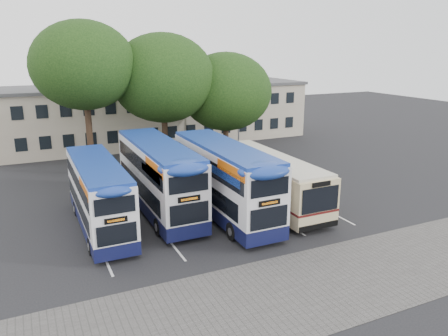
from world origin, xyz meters
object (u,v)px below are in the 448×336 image
tree_right (226,92)px  bus_dd_mid (159,174)px  lamp_post (239,99)px  bus_dd_right (224,177)px  bus_single (268,177)px  tree_mid (163,78)px  tree_left (84,65)px  bus_dd_left (99,193)px

tree_right → bus_dd_mid: 14.91m
lamp_post → bus_dd_right: size_ratio=0.85×
bus_single → lamp_post: bearing=70.0°
tree_mid → bus_dd_right: tree_mid is taller
tree_left → bus_dd_left: bearing=-96.5°
lamp_post → bus_dd_mid: (-12.41, -13.50, -2.65)m
bus_dd_mid → bus_dd_right: bus_dd_right is taller
tree_right → bus_single: bearing=-102.6°
tree_left → bus_dd_right: (5.93, -12.63, -6.21)m
tree_mid → bus_dd_mid: 12.51m
tree_mid → bus_dd_left: bearing=-122.8°
lamp_post → tree_right: bearing=-134.8°
tree_left → bus_dd_right: 15.27m
bus_single → bus_dd_mid: bearing=166.8°
lamp_post → bus_dd_mid: size_ratio=0.85×
lamp_post → bus_dd_left: 22.08m
bus_dd_left → bus_dd_right: bearing=-8.4°
tree_left → bus_dd_right: bearing=-64.9°
tree_mid → lamp_post: bearing=17.6°
bus_dd_right → tree_mid: bearing=88.1°
tree_mid → bus_single: tree_mid is taller
bus_dd_left → bus_dd_mid: 4.02m
tree_mid → bus_single: 13.97m
bus_dd_left → bus_dd_mid: (3.84, 1.16, 0.27)m
bus_dd_left → bus_single: bus_dd_left is taller
bus_dd_mid → bus_dd_right: bearing=-33.3°
bus_single → bus_dd_left: bearing=177.6°
lamp_post → tree_mid: bearing=-162.4°
bus_dd_left → tree_right: bearing=41.4°
lamp_post → bus_dd_left: lamp_post is taller
bus_dd_mid → bus_single: size_ratio=0.98×
bus_dd_mid → bus_single: 7.12m
tree_mid → tree_right: bearing=-0.4°
tree_left → bus_single: size_ratio=1.11×
lamp_post → tree_mid: (-8.56, -2.72, 2.42)m
tree_left → tree_mid: bearing=3.4°
tree_right → bus_dd_left: tree_right is taller
tree_right → bus_dd_left: size_ratio=1.02×
lamp_post → bus_dd_mid: lamp_post is taller
lamp_post → tree_right: 4.03m
lamp_post → bus_dd_left: bearing=-137.9°
tree_right → bus_single: 13.37m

